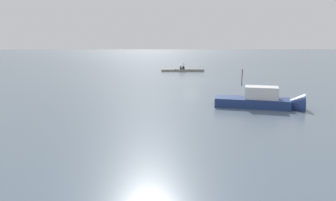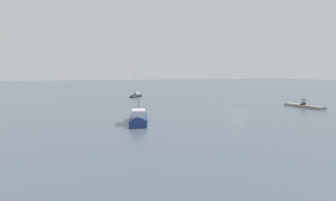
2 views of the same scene
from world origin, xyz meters
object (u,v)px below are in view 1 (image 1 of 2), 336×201
object	(u,v)px
umbrella_open_black	(182,64)
motorboat_navy_mid	(266,103)
person_seated_grey_right	(181,68)
person_seated_dark_left	(184,68)

from	to	relation	value
umbrella_open_black	motorboat_navy_mid	xyz separation A→B (m)	(-4.61, 37.08, -1.16)
umbrella_open_black	motorboat_navy_mid	world-z (taller)	motorboat_navy_mid
motorboat_navy_mid	umbrella_open_black	bearing A→B (deg)	-155.32
umbrella_open_black	motorboat_navy_mid	bearing A→B (deg)	97.09
person_seated_grey_right	motorboat_navy_mid	world-z (taller)	motorboat_navy_mid
person_seated_grey_right	motorboat_navy_mid	xyz separation A→B (m)	(-4.88, 36.92, -0.30)
person_seated_dark_left	person_seated_grey_right	distance (m)	0.56
umbrella_open_black	motorboat_navy_mid	size ratio (longest dim) A/B	0.16
person_seated_grey_right	motorboat_navy_mid	distance (m)	37.25
person_seated_dark_left	umbrella_open_black	xyz separation A→B (m)	(0.29, -0.19, 0.86)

